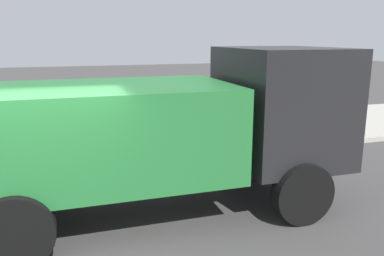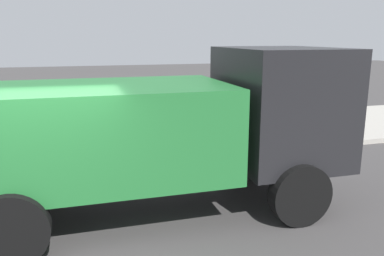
# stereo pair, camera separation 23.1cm
# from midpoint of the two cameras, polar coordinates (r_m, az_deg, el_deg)

# --- Properties ---
(sidewalk_curb) EXTENTS (36.00, 5.00, 0.15)m
(sidewalk_curb) POSITION_cam_midpoint_polar(r_m,az_deg,el_deg) (12.54, -17.75, -1.98)
(sidewalk_curb) COLOR #ADA89E
(sidewalk_curb) RESTS_ON ground
(fire_hydrant) EXTENTS (0.27, 0.61, 0.95)m
(fire_hydrant) POSITION_cam_midpoint_polar(r_m,az_deg,el_deg) (11.07, -17.36, -0.81)
(fire_hydrant) COLOR yellow
(fire_hydrant) RESTS_ON sidewalk_curb
(loose_tire) EXTENTS (1.12, 0.57, 1.13)m
(loose_tire) POSITION_cam_midpoint_polar(r_m,az_deg,el_deg) (10.54, -18.24, -1.24)
(loose_tire) COLOR black
(loose_tire) RESTS_ON sidewalk_curb
(dump_truck_green) EXTENTS (7.02, 2.84, 3.00)m
(dump_truck_green) POSITION_cam_midpoint_polar(r_m,az_deg,el_deg) (7.15, -3.18, 0.19)
(dump_truck_green) COLOR #237033
(dump_truck_green) RESTS_ON ground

